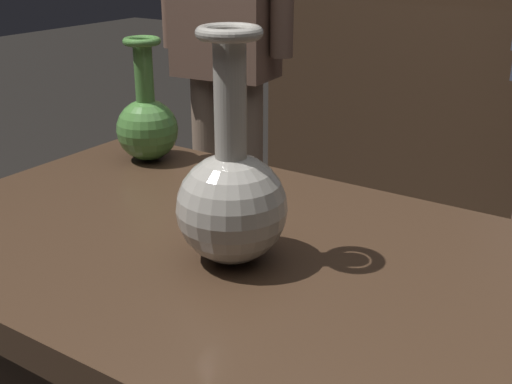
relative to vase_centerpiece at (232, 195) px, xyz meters
name	(u,v)px	position (x,y,z in m)	size (l,w,h in m)	color
vase_centerpiece	(232,195)	(0.00, 0.00, 0.00)	(0.15, 0.15, 0.32)	gray
vase_tall_behind	(147,122)	(-0.39, 0.26, -0.02)	(0.12, 0.12, 0.24)	#477A38
visitor_near_left	(225,29)	(-0.77, 1.04, 0.05)	(0.47, 0.21, 1.60)	#846B56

